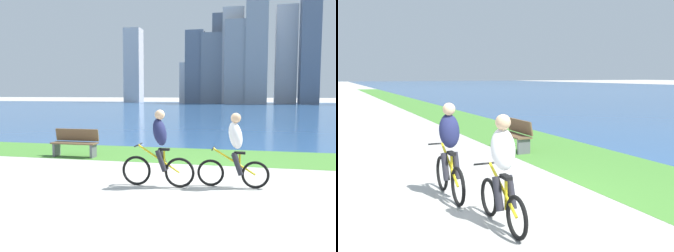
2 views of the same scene
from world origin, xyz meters
The scene contains 5 objects.
ground_plane centered at (0.00, 0.00, 0.00)m, with size 300.00×300.00×0.00m, color #B2AFA8.
grass_strip_bayside centered at (0.00, 3.39, 0.00)m, with size 120.00×3.00×0.01m, color #478433.
cyclist_lead centered at (-0.57, -0.70, 0.84)m, with size 1.65×0.52×1.71m.
cyclist_trailing centered at (1.06, -0.40, 0.83)m, with size 1.57×0.52×1.64m.
bench_near_path centered at (-4.16, 2.36, 0.45)m, with size 1.50×0.47×0.90m.
Camera 2 is at (5.95, -2.61, 2.17)m, focal length 41.62 mm.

